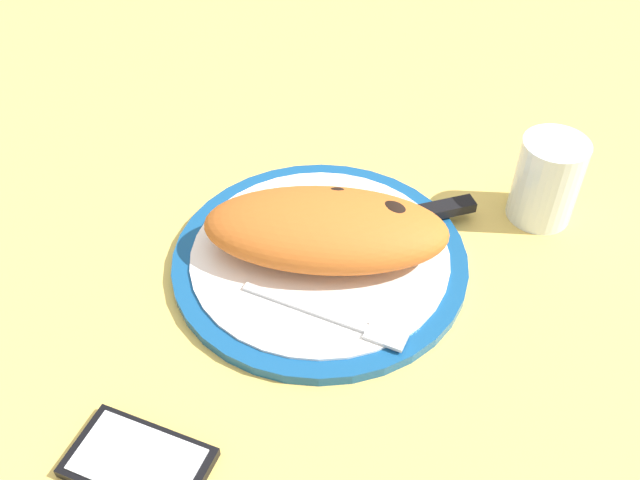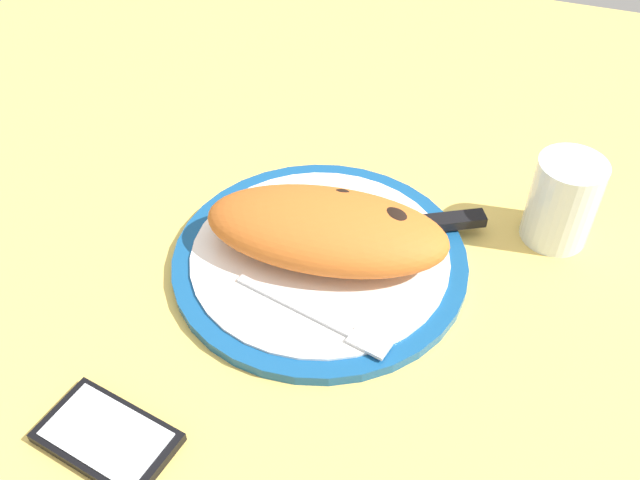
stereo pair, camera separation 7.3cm
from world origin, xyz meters
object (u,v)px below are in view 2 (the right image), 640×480
Objects in this scene: water_glass at (561,206)px; plate at (320,258)px; calzone at (326,230)px; fork at (324,320)px; smartphone at (107,437)px; knife at (416,226)px.

plate is at bearing -150.81° from water_glass.
plate is 1.17× the size of calzone.
smartphone is (-13.73, -17.71, -1.16)cm from fork.
knife is at bearing -158.27° from water_glass.
calzone is 11.05cm from knife.
knife is 38.81cm from smartphone.
knife reaches higher than fork.
water_glass is (22.96, 12.57, -0.33)cm from calzone.
water_glass reaches higher than fork.
smartphone is 52.13cm from water_glass.
plate is 11.54cm from knife.
plate is at bearing -140.54° from knife.
fork is (3.05, -9.35, -3.01)cm from calzone.
plate is 27.15cm from water_glass.
knife reaches higher than smartphone.
calzone reaches higher than fork.
plate is 28.39cm from smartphone.
knife reaches higher than plate.
water_glass reaches higher than calzone.
fork is 29.73cm from water_glass.
calzone is at bearing 68.46° from smartphone.
calzone is 2.66× the size of water_glass.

